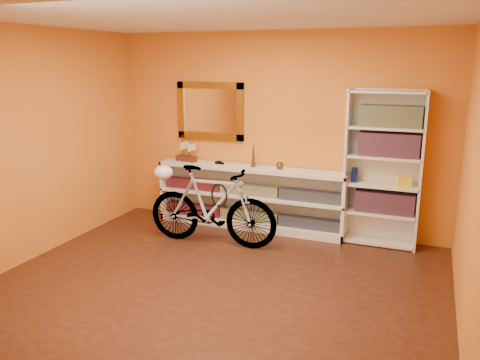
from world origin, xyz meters
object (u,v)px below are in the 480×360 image
at_px(helmet, 163,172).
at_px(console_unit, 250,197).
at_px(bookcase, 383,169).
at_px(bicycle, 212,206).

bearing_deg(helmet, console_unit, 43.01).
distance_m(console_unit, helmet, 1.25).
distance_m(bookcase, bicycle, 2.11).
bearing_deg(bookcase, console_unit, -179.16).
bearing_deg(bookcase, helmet, -162.15).
xyz_separation_m(bicycle, helmet, (-0.64, -0.04, 0.38)).
distance_m(console_unit, bookcase, 1.78).
height_order(bookcase, bicycle, bookcase).
distance_m(bookcase, helmet, 2.68).
bearing_deg(console_unit, bookcase, 0.84).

